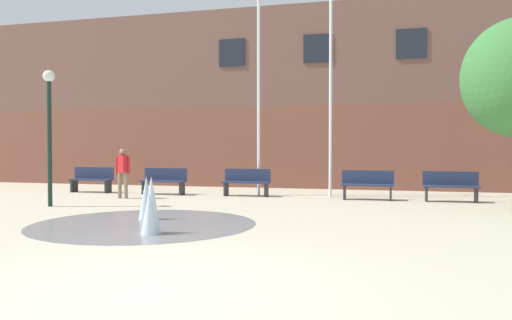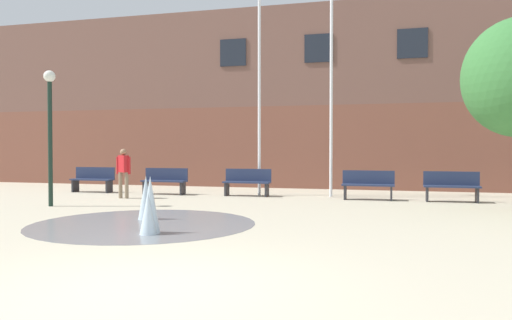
{
  "view_description": "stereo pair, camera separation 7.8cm",
  "coord_description": "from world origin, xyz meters",
  "px_view_note": "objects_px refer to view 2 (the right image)",
  "views": [
    {
      "loc": [
        2.66,
        -5.22,
        1.63
      ],
      "look_at": [
        -0.71,
        7.55,
        1.3
      ],
      "focal_mm": 35.0,
      "sensor_mm": 36.0,
      "label": 1
    },
    {
      "loc": [
        2.74,
        -5.2,
        1.63
      ],
      "look_at": [
        -0.71,
        7.55,
        1.3
      ],
      "focal_mm": 35.0,
      "sensor_mm": 36.0,
      "label": 2
    }
  ],
  "objects_px": {
    "adult_near_bench": "(123,169)",
    "park_bench_center": "(247,182)",
    "park_bench_far_left": "(93,179)",
    "park_bench_near_trashcan": "(452,186)",
    "park_bench_under_right_flagpole": "(368,184)",
    "park_bench_under_left_flagpole": "(165,181)",
    "lamp_post_left_lane": "(50,117)",
    "flagpole_left": "(260,65)",
    "flagpole_right": "(332,67)"
  },
  "relations": [
    {
      "from": "adult_near_bench",
      "to": "park_bench_center",
      "type": "bearing_deg",
      "value": 52.41
    },
    {
      "from": "park_bench_far_left",
      "to": "park_bench_near_trashcan",
      "type": "height_order",
      "value": "same"
    },
    {
      "from": "park_bench_center",
      "to": "park_bench_under_right_flagpole",
      "type": "xyz_separation_m",
      "value": [
        3.98,
        -0.19,
        0.0
      ]
    },
    {
      "from": "park_bench_far_left",
      "to": "adult_near_bench",
      "type": "relative_size",
      "value": 1.01
    },
    {
      "from": "park_bench_under_left_flagpole",
      "to": "park_bench_near_trashcan",
      "type": "relative_size",
      "value": 1.0
    },
    {
      "from": "park_bench_under_left_flagpole",
      "to": "adult_near_bench",
      "type": "relative_size",
      "value": 1.01
    },
    {
      "from": "lamp_post_left_lane",
      "to": "park_bench_near_trashcan",
      "type": "bearing_deg",
      "value": 20.53
    },
    {
      "from": "adult_near_bench",
      "to": "flagpole_left",
      "type": "height_order",
      "value": "flagpole_left"
    },
    {
      "from": "park_bench_near_trashcan",
      "to": "adult_near_bench",
      "type": "height_order",
      "value": "adult_near_bench"
    },
    {
      "from": "park_bench_center",
      "to": "flagpole_right",
      "type": "xyz_separation_m",
      "value": [
        2.79,
        0.4,
        3.79
      ]
    },
    {
      "from": "park_bench_under_left_flagpole",
      "to": "flagpole_right",
      "type": "relative_size",
      "value": 0.2
    },
    {
      "from": "park_bench_under_right_flagpole",
      "to": "lamp_post_left_lane",
      "type": "bearing_deg",
      "value": -154.38
    },
    {
      "from": "park_bench_far_left",
      "to": "flagpole_right",
      "type": "relative_size",
      "value": 0.2
    },
    {
      "from": "flagpole_right",
      "to": "flagpole_left",
      "type": "bearing_deg",
      "value": -180.0
    },
    {
      "from": "flagpole_left",
      "to": "lamp_post_left_lane",
      "type": "distance_m",
      "value": 6.96
    },
    {
      "from": "park_bench_under_left_flagpole",
      "to": "adult_near_bench",
      "type": "bearing_deg",
      "value": -112.82
    },
    {
      "from": "park_bench_under_left_flagpole",
      "to": "flagpole_right",
      "type": "bearing_deg",
      "value": 5.57
    },
    {
      "from": "park_bench_far_left",
      "to": "lamp_post_left_lane",
      "type": "xyz_separation_m",
      "value": [
        1.38,
        -4.15,
        1.99
      ]
    },
    {
      "from": "park_bench_far_left",
      "to": "park_bench_near_trashcan",
      "type": "relative_size",
      "value": 1.0
    },
    {
      "from": "park_bench_under_left_flagpole",
      "to": "adult_near_bench",
      "type": "xyz_separation_m",
      "value": [
        -0.68,
        -1.61,
        0.45
      ]
    },
    {
      "from": "park_bench_far_left",
      "to": "park_bench_under_right_flagpole",
      "type": "xyz_separation_m",
      "value": [
        9.82,
        -0.1,
        0.0
      ]
    },
    {
      "from": "flagpole_right",
      "to": "lamp_post_left_lane",
      "type": "distance_m",
      "value": 8.79
    },
    {
      "from": "flagpole_left",
      "to": "flagpole_right",
      "type": "height_order",
      "value": "flagpole_left"
    },
    {
      "from": "park_bench_far_left",
      "to": "lamp_post_left_lane",
      "type": "height_order",
      "value": "lamp_post_left_lane"
    },
    {
      "from": "park_bench_far_left",
      "to": "park_bench_under_right_flagpole",
      "type": "relative_size",
      "value": 1.0
    },
    {
      "from": "park_bench_center",
      "to": "park_bench_far_left",
      "type": "bearing_deg",
      "value": -179.1
    },
    {
      "from": "park_bench_under_right_flagpole",
      "to": "flagpole_left",
      "type": "xyz_separation_m",
      "value": [
        -3.64,
        0.59,
        3.96
      ]
    },
    {
      "from": "park_bench_far_left",
      "to": "park_bench_center",
      "type": "distance_m",
      "value": 5.83
    },
    {
      "from": "park_bench_under_left_flagpole",
      "to": "park_bench_under_right_flagpole",
      "type": "height_order",
      "value": "same"
    },
    {
      "from": "park_bench_under_left_flagpole",
      "to": "park_bench_center",
      "type": "distance_m",
      "value": 2.95
    },
    {
      "from": "park_bench_near_trashcan",
      "to": "flagpole_right",
      "type": "distance_m",
      "value": 5.29
    },
    {
      "from": "park_bench_under_right_flagpole",
      "to": "lamp_post_left_lane",
      "type": "relative_size",
      "value": 0.43
    },
    {
      "from": "park_bench_far_left",
      "to": "flagpole_left",
      "type": "distance_m",
      "value": 7.36
    },
    {
      "from": "park_bench_center",
      "to": "lamp_post_left_lane",
      "type": "height_order",
      "value": "lamp_post_left_lane"
    },
    {
      "from": "adult_near_bench",
      "to": "lamp_post_left_lane",
      "type": "height_order",
      "value": "lamp_post_left_lane"
    },
    {
      "from": "park_bench_far_left",
      "to": "flagpole_left",
      "type": "xyz_separation_m",
      "value": [
        6.18,
        0.49,
        3.96
      ]
    },
    {
      "from": "adult_near_bench",
      "to": "park_bench_under_left_flagpole",
      "type": "bearing_deg",
      "value": 93.48
    },
    {
      "from": "park_bench_far_left",
      "to": "park_bench_center",
      "type": "xyz_separation_m",
      "value": [
        5.83,
        0.09,
        0.0
      ]
    },
    {
      "from": "lamp_post_left_lane",
      "to": "park_bench_far_left",
      "type": "bearing_deg",
      "value": 108.39
    },
    {
      "from": "park_bench_far_left",
      "to": "flagpole_left",
      "type": "height_order",
      "value": "flagpole_left"
    },
    {
      "from": "park_bench_under_right_flagpole",
      "to": "adult_near_bench",
      "type": "bearing_deg",
      "value": -168.26
    },
    {
      "from": "park_bench_under_left_flagpole",
      "to": "park_bench_center",
      "type": "xyz_separation_m",
      "value": [
        2.94,
        0.16,
        0.0
      ]
    },
    {
      "from": "park_bench_under_left_flagpole",
      "to": "lamp_post_left_lane",
      "type": "distance_m",
      "value": 4.78
    },
    {
      "from": "park_bench_far_left",
      "to": "lamp_post_left_lane",
      "type": "distance_m",
      "value": 4.8
    },
    {
      "from": "park_bench_under_left_flagpole",
      "to": "flagpole_left",
      "type": "bearing_deg",
      "value": 9.64
    },
    {
      "from": "park_bench_under_left_flagpole",
      "to": "park_bench_under_right_flagpole",
      "type": "xyz_separation_m",
      "value": [
        6.93,
        -0.03,
        0.0
      ]
    },
    {
      "from": "park_bench_under_left_flagpole",
      "to": "flagpole_right",
      "type": "height_order",
      "value": "flagpole_right"
    },
    {
      "from": "park_bench_far_left",
      "to": "park_bench_under_left_flagpole",
      "type": "distance_m",
      "value": 2.89
    },
    {
      "from": "park_bench_near_trashcan",
      "to": "lamp_post_left_lane",
      "type": "height_order",
      "value": "lamp_post_left_lane"
    },
    {
      "from": "park_bench_near_trashcan",
      "to": "park_bench_center",
      "type": "bearing_deg",
      "value": 178.53
    }
  ]
}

